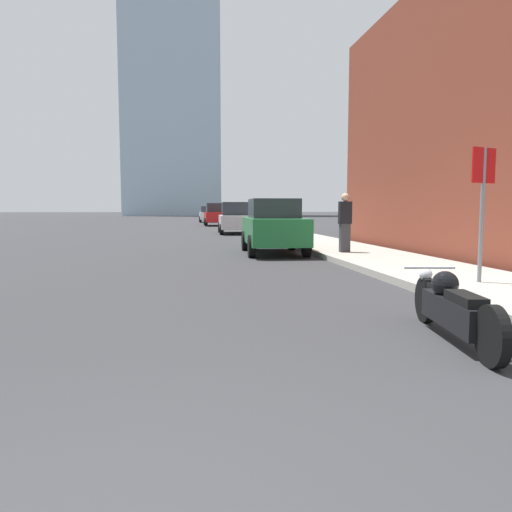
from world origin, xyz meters
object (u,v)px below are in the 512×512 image
object	(u,v)px
parked_car_green	(273,226)
stop_sign	(483,191)
motorcycle	(452,308)
parked_car_silver	(235,218)
pedestrian	(345,222)
parked_car_red	(216,215)
parked_car_white	(209,214)

from	to	relation	value
parked_car_green	stop_sign	size ratio (longest dim) A/B	1.80
motorcycle	stop_sign	xyz separation A→B (m)	(2.21, 3.01, 1.36)
parked_car_silver	pedestrian	world-z (taller)	pedestrian
parked_car_silver	parked_car_red	xyz separation A→B (m)	(-0.26, 13.23, 0.05)
parked_car_silver	parked_car_white	world-z (taller)	parked_car_silver
parked_car_red	stop_sign	bearing A→B (deg)	-85.46
parked_car_silver	motorcycle	bearing A→B (deg)	-87.86
parked_car_green	parked_car_white	bearing A→B (deg)	92.86
parked_car_red	pedestrian	distance (m)	27.56
parked_car_green	parked_car_silver	bearing A→B (deg)	92.18
parked_car_silver	parked_car_white	size ratio (longest dim) A/B	1.14
parked_car_red	pedestrian	xyz separation A→B (m)	(2.07, -27.48, 0.12)
parked_car_red	parked_car_white	world-z (taller)	parked_car_red
parked_car_red	stop_sign	size ratio (longest dim) A/B	1.90
parked_car_green	parked_car_white	xyz separation A→B (m)	(-0.29, 36.75, -0.05)
motorcycle	stop_sign	world-z (taller)	stop_sign
parked_car_red	motorcycle	bearing A→B (deg)	-89.27
stop_sign	pedestrian	world-z (taller)	stop_sign
parked_car_red	parked_car_green	bearing A→B (deg)	-89.27
motorcycle	parked_car_white	world-z (taller)	parked_car_white
motorcycle	parked_car_white	size ratio (longest dim) A/B	0.59
parked_car_silver	parked_car_white	bearing A→B (deg)	92.88
parked_car_red	parked_car_white	size ratio (longest dim) A/B	1.11
parked_car_white	stop_sign	distance (m)	44.38
parked_car_red	parked_car_white	distance (m)	10.72
parked_car_green	pedestrian	size ratio (longest dim) A/B	2.41
parked_car_green	parked_car_silver	xyz separation A→B (m)	(0.05, 12.81, -0.00)
parked_car_silver	stop_sign	bearing A→B (deg)	-81.65
motorcycle	parked_car_white	bearing A→B (deg)	98.91
motorcycle	parked_car_red	distance (m)	36.60
parked_car_silver	parked_car_red	world-z (taller)	parked_car_red
motorcycle	parked_car_red	world-z (taller)	parked_car_red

